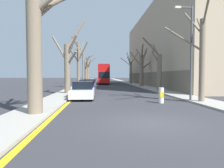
{
  "coord_description": "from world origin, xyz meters",
  "views": [
    {
      "loc": [
        -2.17,
        -8.11,
        1.99
      ],
      "look_at": [
        0.64,
        32.51,
        0.2
      ],
      "focal_mm": 32.0,
      "sensor_mm": 36.0,
      "label": 1
    }
  ],
  "objects_px": {
    "parked_car_2": "(89,85)",
    "lamp_post": "(190,48)",
    "street_tree_left_5": "(88,70)",
    "street_tree_right_0": "(201,53)",
    "street_tree_left_0": "(38,33)",
    "street_tree_left_1": "(68,64)",
    "traffic_bollard": "(161,95)",
    "parked_car_0": "(83,90)",
    "street_tree_left_2": "(78,63)",
    "double_decker_bus": "(103,73)",
    "street_tree_left_3": "(83,65)",
    "street_tree_right_1": "(158,68)",
    "parked_car_1": "(87,87)",
    "parked_car_3": "(91,83)",
    "street_tree_right_3": "(131,70)",
    "street_tree_left_4": "(86,71)",
    "street_tree_right_2": "(141,68)"
  },
  "relations": [
    {
      "from": "double_decker_bus",
      "to": "parked_car_0",
      "type": "relative_size",
      "value": 2.48
    },
    {
      "from": "parked_car_1",
      "to": "lamp_post",
      "type": "relative_size",
      "value": 0.62
    },
    {
      "from": "street_tree_left_0",
      "to": "street_tree_left_1",
      "type": "height_order",
      "value": "street_tree_left_0"
    },
    {
      "from": "parked_car_2",
      "to": "lamp_post",
      "type": "bearing_deg",
      "value": -58.51
    },
    {
      "from": "street_tree_left_1",
      "to": "parked_car_0",
      "type": "bearing_deg",
      "value": -65.42
    },
    {
      "from": "parked_car_1",
      "to": "parked_car_2",
      "type": "height_order",
      "value": "parked_car_1"
    },
    {
      "from": "street_tree_left_4",
      "to": "street_tree_right_2",
      "type": "distance_m",
      "value": 22.71
    },
    {
      "from": "street_tree_left_3",
      "to": "parked_car_3",
      "type": "height_order",
      "value": "street_tree_left_3"
    },
    {
      "from": "parked_car_1",
      "to": "traffic_bollard",
      "type": "bearing_deg",
      "value": -56.42
    },
    {
      "from": "street_tree_left_2",
      "to": "parked_car_2",
      "type": "distance_m",
      "value": 5.22
    },
    {
      "from": "street_tree_left_0",
      "to": "street_tree_right_0",
      "type": "distance_m",
      "value": 10.98
    },
    {
      "from": "traffic_bollard",
      "to": "parked_car_0",
      "type": "bearing_deg",
      "value": 150.73
    },
    {
      "from": "street_tree_right_3",
      "to": "parked_car_1",
      "type": "relative_size",
      "value": 1.74
    },
    {
      "from": "street_tree_left_4",
      "to": "double_decker_bus",
      "type": "relative_size",
      "value": 0.65
    },
    {
      "from": "parked_car_1",
      "to": "parked_car_3",
      "type": "xyz_separation_m",
      "value": [
        -0.0,
        11.5,
        -0.05
      ]
    },
    {
      "from": "double_decker_bus",
      "to": "parked_car_3",
      "type": "height_order",
      "value": "double_decker_bus"
    },
    {
      "from": "street_tree_left_5",
      "to": "double_decker_bus",
      "type": "xyz_separation_m",
      "value": [
        4.46,
        -18.05,
        -1.24
      ]
    },
    {
      "from": "parked_car_2",
      "to": "lamp_post",
      "type": "xyz_separation_m",
      "value": [
        8.19,
        -13.38,
        3.36
      ]
    },
    {
      "from": "street_tree_left_1",
      "to": "traffic_bollard",
      "type": "height_order",
      "value": "street_tree_left_1"
    },
    {
      "from": "street_tree_left_1",
      "to": "lamp_post",
      "type": "xyz_separation_m",
      "value": [
        10.09,
        -6.56,
        0.93
      ]
    },
    {
      "from": "street_tree_left_2",
      "to": "parked_car_2",
      "type": "bearing_deg",
      "value": -63.44
    },
    {
      "from": "street_tree_left_4",
      "to": "parked_car_0",
      "type": "distance_m",
      "value": 36.85
    },
    {
      "from": "street_tree_right_1",
      "to": "street_tree_right_3",
      "type": "distance_m",
      "value": 20.85
    },
    {
      "from": "street_tree_right_2",
      "to": "street_tree_right_1",
      "type": "bearing_deg",
      "value": -90.4
    },
    {
      "from": "parked_car_1",
      "to": "parked_car_0",
      "type": "bearing_deg",
      "value": -90.0
    },
    {
      "from": "street_tree_left_1",
      "to": "parked_car_3",
      "type": "relative_size",
      "value": 1.88
    },
    {
      "from": "street_tree_right_1",
      "to": "lamp_post",
      "type": "xyz_separation_m",
      "value": [
        -0.41,
        -9.29,
        1.17
      ]
    },
    {
      "from": "street_tree_left_1",
      "to": "parked_car_0",
      "type": "relative_size",
      "value": 1.79
    },
    {
      "from": "street_tree_left_3",
      "to": "lamp_post",
      "type": "height_order",
      "value": "street_tree_left_3"
    },
    {
      "from": "street_tree_right_0",
      "to": "street_tree_right_1",
      "type": "bearing_deg",
      "value": 90.13
    },
    {
      "from": "parked_car_0",
      "to": "traffic_bollard",
      "type": "relative_size",
      "value": 4.02
    },
    {
      "from": "street_tree_left_5",
      "to": "parked_car_2",
      "type": "height_order",
      "value": "street_tree_left_5"
    },
    {
      "from": "double_decker_bus",
      "to": "parked_car_2",
      "type": "height_order",
      "value": "double_decker_bus"
    },
    {
      "from": "street_tree_left_2",
      "to": "parked_car_3",
      "type": "height_order",
      "value": "street_tree_left_2"
    },
    {
      "from": "parked_car_2",
      "to": "traffic_bollard",
      "type": "xyz_separation_m",
      "value": [
        5.76,
        -14.19,
        -0.13
      ]
    },
    {
      "from": "parked_car_1",
      "to": "parked_car_3",
      "type": "relative_size",
      "value": 1.05
    },
    {
      "from": "street_tree_left_2",
      "to": "traffic_bollard",
      "type": "relative_size",
      "value": 7.07
    },
    {
      "from": "parked_car_2",
      "to": "parked_car_3",
      "type": "height_order",
      "value": "parked_car_2"
    },
    {
      "from": "street_tree_left_3",
      "to": "street_tree_right_1",
      "type": "distance_m",
      "value": 21.21
    },
    {
      "from": "lamp_post",
      "to": "double_decker_bus",
      "type": "bearing_deg",
      "value": 100.32
    },
    {
      "from": "street_tree_right_0",
      "to": "parked_car_2",
      "type": "xyz_separation_m",
      "value": [
        -8.62,
        14.14,
        -2.92
      ]
    },
    {
      "from": "street_tree_left_3",
      "to": "double_decker_bus",
      "type": "distance_m",
      "value": 6.1
    },
    {
      "from": "street_tree_right_0",
      "to": "parked_car_1",
      "type": "relative_size",
      "value": 1.7
    },
    {
      "from": "street_tree_right_1",
      "to": "lamp_post",
      "type": "height_order",
      "value": "lamp_post"
    },
    {
      "from": "traffic_bollard",
      "to": "lamp_post",
      "type": "bearing_deg",
      "value": 18.53
    },
    {
      "from": "double_decker_bus",
      "to": "parked_car_3",
      "type": "distance_m",
      "value": 12.48
    },
    {
      "from": "street_tree_left_5",
      "to": "street_tree_right_0",
      "type": "xyz_separation_m",
      "value": [
        10.62,
        -50.27,
        -0.08
      ]
    },
    {
      "from": "street_tree_left_2",
      "to": "parked_car_0",
      "type": "bearing_deg",
      "value": -82.94
    },
    {
      "from": "parked_car_0",
      "to": "parked_car_1",
      "type": "xyz_separation_m",
      "value": [
        0.0,
        5.45,
        0.0
      ]
    },
    {
      "from": "street_tree_left_2",
      "to": "street_tree_left_5",
      "type": "bearing_deg",
      "value": 90.33
    }
  ]
}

